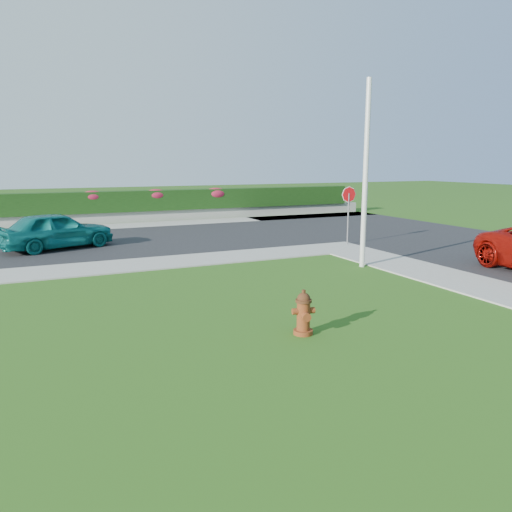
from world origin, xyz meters
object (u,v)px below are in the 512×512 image
sedan_teal (56,230)px  utility_pole (366,175)px  fire_hydrant (304,313)px  stop_sign (349,202)px

sedan_teal → utility_pole: 11.36m
fire_hydrant → stop_sign: stop_sign is taller
sedan_teal → stop_sign: stop_sign is taller
sedan_teal → stop_sign: 11.11m
fire_hydrant → sedan_teal: size_ratio=0.21×
utility_pole → stop_sign: bearing=61.4°
fire_hydrant → stop_sign: (6.78, 8.24, 1.27)m
fire_hydrant → sedan_teal: 12.46m
sedan_teal → utility_pole: size_ratio=0.72×
fire_hydrant → utility_pole: 7.11m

